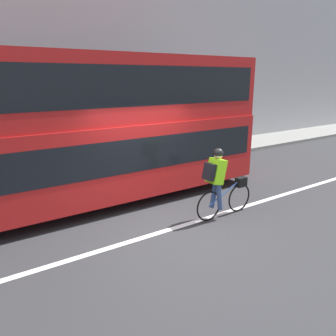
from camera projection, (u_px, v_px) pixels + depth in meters
ground_plane at (175, 231)px, 6.81m from camera, size 80.00×80.00×0.00m
road_center_line at (172, 229)px, 6.89m from camera, size 50.00×0.14×0.01m
sidewalk_curb at (83, 169)px, 11.12m from camera, size 60.00×2.26×0.13m
building_facade at (61, 50)px, 11.10m from camera, size 60.00×0.30×7.97m
bus at (85, 124)px, 7.84m from camera, size 9.04×2.44×3.60m
cyclist_on_bike at (220, 181)px, 7.23m from camera, size 1.63×0.32×1.62m
trash_bin at (108, 151)px, 11.39m from camera, size 0.55×0.55×0.97m
street_sign_post at (221, 115)px, 13.98m from camera, size 0.36×0.09×2.47m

